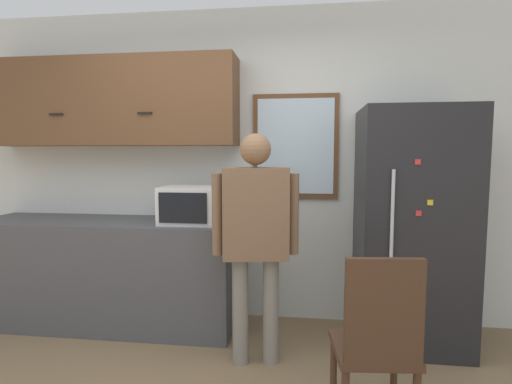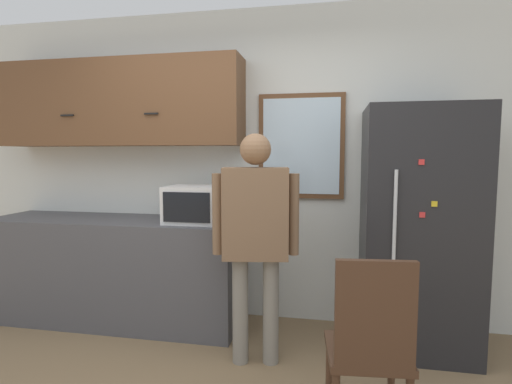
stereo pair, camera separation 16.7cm
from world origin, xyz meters
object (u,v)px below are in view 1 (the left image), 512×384
(microwave, at_px, (196,205))
(chair, at_px, (377,339))
(refrigerator, at_px, (412,228))
(person, at_px, (255,226))

(microwave, xyz_separation_m, chair, (1.25, -1.09, -0.53))
(refrigerator, xyz_separation_m, chair, (-0.43, -1.12, -0.38))
(microwave, xyz_separation_m, person, (0.54, -0.44, -0.08))
(person, xyz_separation_m, refrigerator, (1.14, 0.46, -0.07))
(refrigerator, height_order, chair, refrigerator)
(microwave, distance_m, chair, 1.75)
(chair, bearing_deg, person, -48.17)
(person, height_order, chair, person)
(microwave, height_order, refrigerator, refrigerator)
(chair, bearing_deg, refrigerator, -116.60)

